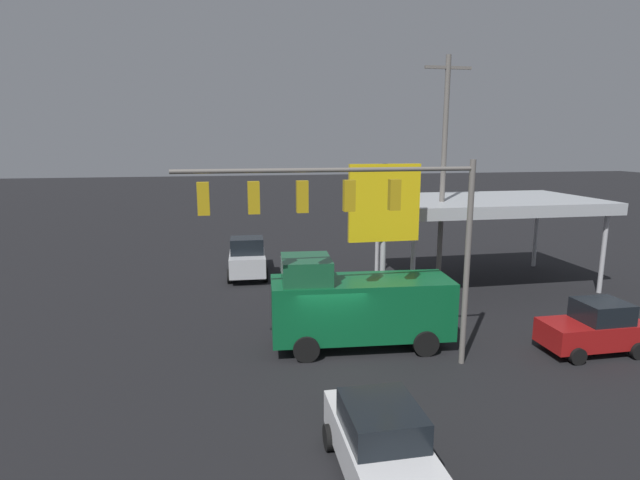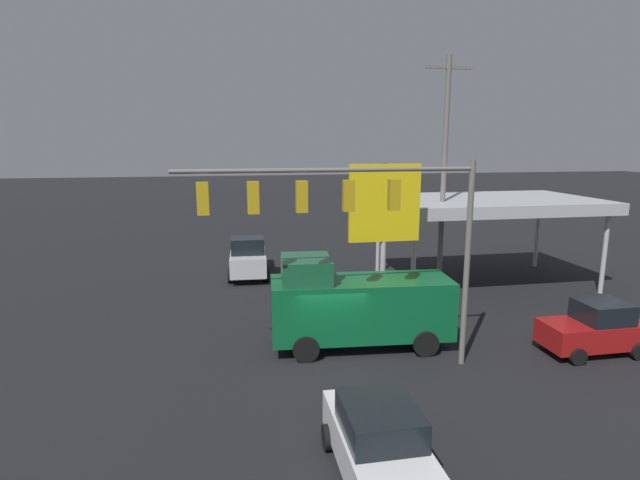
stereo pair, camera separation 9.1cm
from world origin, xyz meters
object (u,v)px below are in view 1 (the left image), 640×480
(hatchback_crossing, at_px, (595,328))
(sedan_far, at_px, (381,444))
(utility_pole, at_px, (443,172))
(pickup_parked, at_px, (247,257))
(delivery_truck, at_px, (356,304))
(traffic_signal_assembly, at_px, (351,211))
(price_sign, at_px, (384,209))

(hatchback_crossing, relative_size, sedan_far, 0.86)
(hatchback_crossing, bearing_deg, utility_pole, -73.10)
(pickup_parked, bearing_deg, sedan_far, 8.92)
(hatchback_crossing, xyz_separation_m, delivery_truck, (8.63, -2.14, 0.75))
(pickup_parked, bearing_deg, traffic_signal_assembly, 14.28)
(sedan_far, bearing_deg, traffic_signal_assembly, 173.29)
(traffic_signal_assembly, height_order, delivery_truck, traffic_signal_assembly)
(hatchback_crossing, relative_size, delivery_truck, 0.55)
(utility_pole, xyz_separation_m, delivery_truck, (6.11, 6.25, -4.55))
(traffic_signal_assembly, xyz_separation_m, pickup_parked, (2.85, -13.39, -4.48))
(pickup_parked, relative_size, delivery_truck, 0.76)
(traffic_signal_assembly, bearing_deg, delivery_truck, -110.64)
(traffic_signal_assembly, bearing_deg, sedan_far, 83.46)
(traffic_signal_assembly, relative_size, sedan_far, 2.22)
(hatchback_crossing, distance_m, pickup_parked, 18.19)
(price_sign, height_order, sedan_far, price_sign)
(utility_pole, distance_m, hatchback_crossing, 10.24)
(traffic_signal_assembly, xyz_separation_m, price_sign, (-2.67, -4.80, -0.62))
(sedan_far, bearing_deg, price_sign, 162.12)
(traffic_signal_assembly, xyz_separation_m, sedan_far, (0.64, 5.56, -4.64))
(traffic_signal_assembly, xyz_separation_m, utility_pole, (-6.90, -8.35, 0.66))
(price_sign, distance_m, hatchback_crossing, 9.23)
(traffic_signal_assembly, distance_m, delivery_truck, 4.50)
(pickup_parked, height_order, delivery_truck, delivery_truck)
(sedan_far, bearing_deg, hatchback_crossing, 118.57)
(pickup_parked, bearing_deg, price_sign, 35.01)
(hatchback_crossing, bearing_deg, pickup_parked, -47.39)
(utility_pole, relative_size, pickup_parked, 2.26)
(hatchback_crossing, height_order, sedan_far, hatchback_crossing)
(traffic_signal_assembly, height_order, sedan_far, traffic_signal_assembly)
(traffic_signal_assembly, distance_m, sedan_far, 7.27)
(utility_pole, relative_size, sedan_far, 2.70)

